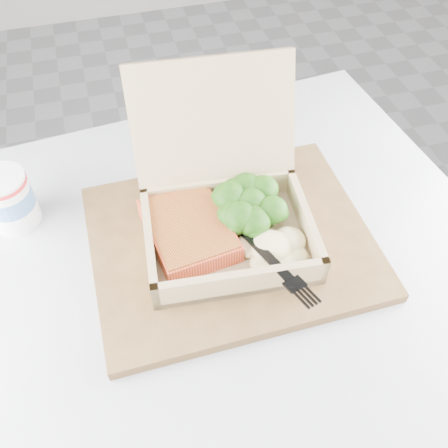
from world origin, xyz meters
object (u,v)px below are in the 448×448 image
object	(u,v)px
cafe_table	(232,349)
takeout_container	(224,199)
serving_tray	(231,241)
paper_cup	(9,198)

from	to	relation	value
cafe_table	takeout_container	size ratio (longest dim) A/B	3.36
serving_tray	paper_cup	distance (m)	0.31
serving_tray	paper_cup	xyz separation A→B (m)	(-0.28, 0.13, 0.04)
serving_tray	takeout_container	bearing A→B (deg)	95.16
cafe_table	serving_tray	xyz separation A→B (m)	(0.01, 0.06, 0.19)
takeout_container	serving_tray	bearing A→B (deg)	-79.61
serving_tray	cafe_table	bearing A→B (deg)	-102.37
cafe_table	takeout_container	bearing A→B (deg)	82.71
takeout_container	paper_cup	bearing A→B (deg)	165.76
cafe_table	takeout_container	distance (m)	0.27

